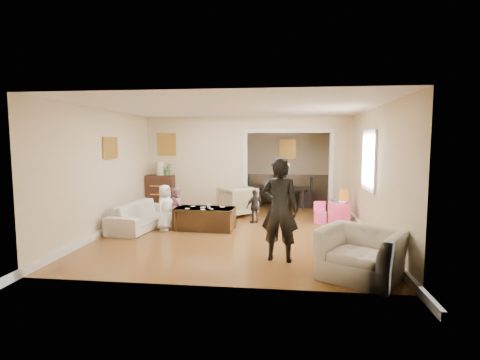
# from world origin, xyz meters

# --- Properties ---
(floor) EXTENTS (7.00, 7.00, 0.00)m
(floor) POSITION_xyz_m (0.00, 0.00, 0.00)
(floor) COLOR brown
(floor) RESTS_ON ground
(partition_left) EXTENTS (2.75, 0.18, 2.60)m
(partition_left) POSITION_xyz_m (-1.38, 1.80, 1.30)
(partition_left) COLOR beige
(partition_left) RESTS_ON ground
(partition_right) EXTENTS (0.55, 0.18, 2.60)m
(partition_right) POSITION_xyz_m (2.48, 1.80, 1.30)
(partition_right) COLOR beige
(partition_right) RESTS_ON ground
(partition_header) EXTENTS (2.22, 0.18, 0.35)m
(partition_header) POSITION_xyz_m (1.10, 1.80, 2.42)
(partition_header) COLOR beige
(partition_header) RESTS_ON partition_right
(window_pane) EXTENTS (0.03, 0.95, 1.10)m
(window_pane) POSITION_xyz_m (2.73, -0.40, 1.55)
(window_pane) COLOR white
(window_pane) RESTS_ON ground
(framed_art_partition) EXTENTS (0.45, 0.03, 0.55)m
(framed_art_partition) POSITION_xyz_m (-2.20, 1.70, 1.85)
(framed_art_partition) COLOR brown
(framed_art_partition) RESTS_ON partition_left
(framed_art_sofa_wall) EXTENTS (0.03, 0.55, 0.40)m
(framed_art_sofa_wall) POSITION_xyz_m (-2.71, -0.60, 1.80)
(framed_art_sofa_wall) COLOR brown
(framed_art_alcove) EXTENTS (0.45, 0.03, 0.55)m
(framed_art_alcove) POSITION_xyz_m (1.10, 3.44, 1.70)
(framed_art_alcove) COLOR brown
(sofa) EXTENTS (1.03, 2.02, 0.57)m
(sofa) POSITION_xyz_m (-2.13, -0.34, 0.28)
(sofa) COLOR beige
(sofa) RESTS_ON ground
(armchair_back) EXTENTS (1.15, 1.16, 0.76)m
(armchair_back) POSITION_xyz_m (-0.20, 1.29, 0.38)
(armchair_back) COLOR tan
(armchair_back) RESTS_ON ground
(armchair_front) EXTENTS (1.42, 1.37, 0.71)m
(armchair_front) POSITION_xyz_m (2.10, -2.95, 0.35)
(armchair_front) COLOR beige
(armchair_front) RESTS_ON ground
(dresser) EXTENTS (0.74, 0.42, 1.02)m
(dresser) POSITION_xyz_m (-2.35, 1.55, 0.51)
(dresser) COLOR #321A0F
(dresser) RESTS_ON ground
(table_lamp) EXTENTS (0.22, 0.22, 0.36)m
(table_lamp) POSITION_xyz_m (-2.35, 1.55, 1.20)
(table_lamp) COLOR beige
(table_lamp) RESTS_ON dresser
(potted_plant) EXTENTS (0.28, 0.24, 0.31)m
(potted_plant) POSITION_xyz_m (-2.15, 1.55, 1.18)
(potted_plant) COLOR #3F7534
(potted_plant) RESTS_ON dresser
(coffee_table) EXTENTS (1.33, 0.74, 0.48)m
(coffee_table) POSITION_xyz_m (-0.72, -0.33, 0.24)
(coffee_table) COLOR #382212
(coffee_table) RESTS_ON ground
(coffee_cup) EXTENTS (0.10, 0.10, 0.09)m
(coffee_cup) POSITION_xyz_m (-0.62, -0.38, 0.53)
(coffee_cup) COLOR silver
(coffee_cup) RESTS_ON coffee_table
(play_table) EXTENTS (0.56, 0.56, 0.48)m
(play_table) POSITION_xyz_m (2.32, 0.73, 0.24)
(play_table) COLOR #E23B71
(play_table) RESTS_ON ground
(cereal_box) EXTENTS (0.21, 0.09, 0.30)m
(cereal_box) POSITION_xyz_m (2.44, 0.83, 0.63)
(cereal_box) COLOR yellow
(cereal_box) RESTS_ON play_table
(cyan_cup) EXTENTS (0.08, 0.08, 0.08)m
(cyan_cup) POSITION_xyz_m (2.22, 0.68, 0.52)
(cyan_cup) COLOR #23B1B0
(cyan_cup) RESTS_ON play_table
(toy_block) EXTENTS (0.09, 0.08, 0.05)m
(toy_block) POSITION_xyz_m (2.20, 0.85, 0.51)
(toy_block) COLOR red
(toy_block) RESTS_ON play_table
(play_bowl) EXTENTS (0.22, 0.22, 0.05)m
(play_bowl) POSITION_xyz_m (2.37, 0.61, 0.50)
(play_bowl) COLOR white
(play_bowl) RESTS_ON play_table
(dining_table) EXTENTS (1.78, 1.19, 0.58)m
(dining_table) POSITION_xyz_m (0.88, 2.79, 0.29)
(dining_table) COLOR black
(dining_table) RESTS_ON ground
(adult_person) EXTENTS (0.68, 0.52, 1.69)m
(adult_person) POSITION_xyz_m (0.94, -2.29, 0.84)
(adult_person) COLOR black
(adult_person) RESTS_ON ground
(child_kneel_a) EXTENTS (0.43, 0.55, 1.00)m
(child_kneel_a) POSITION_xyz_m (-1.57, -0.48, 0.50)
(child_kneel_a) COLOR white
(child_kneel_a) RESTS_ON ground
(child_kneel_b) EXTENTS (0.44, 0.50, 0.88)m
(child_kneel_b) POSITION_xyz_m (-1.42, -0.03, 0.44)
(child_kneel_b) COLOR #CA7E96
(child_kneel_b) RESTS_ON ground
(child_toddler) EXTENTS (0.49, 0.43, 0.80)m
(child_toddler) POSITION_xyz_m (0.33, 0.42, 0.40)
(child_toddler) COLOR black
(child_toddler) RESTS_ON ground
(craft_papers) EXTENTS (0.83, 0.48, 0.00)m
(craft_papers) POSITION_xyz_m (-0.75, -0.36, 0.48)
(craft_papers) COLOR white
(craft_papers) RESTS_ON coffee_table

